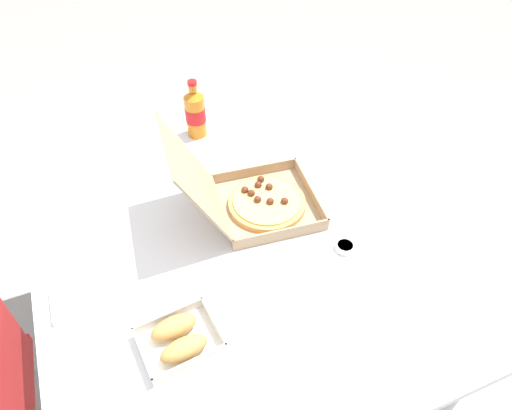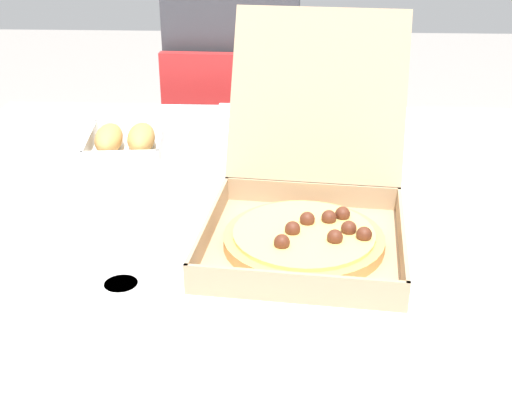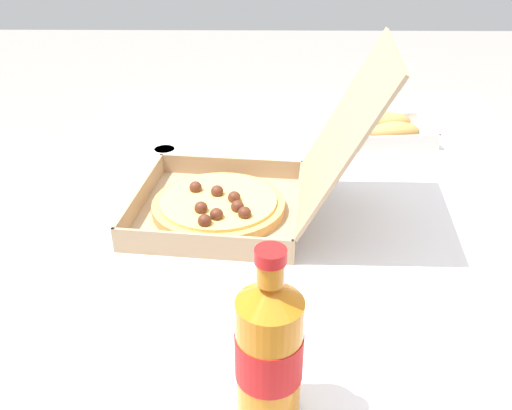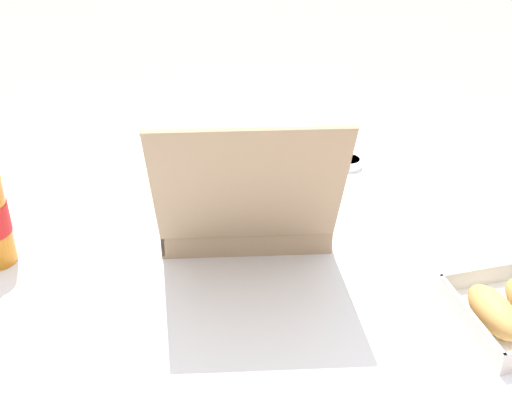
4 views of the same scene
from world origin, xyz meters
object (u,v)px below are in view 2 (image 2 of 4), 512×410
Objects in this scene: bread_side_box at (125,141)px; dipping_sauce_cup at (121,289)px; napkin_pile at (240,114)px; chair at (235,162)px; pizza_box_open at (307,210)px; diner_person at (236,89)px.

bread_side_box is 0.54m from dipping_sauce_cup.
chair is at bearing 96.87° from napkin_pile.
dipping_sauce_cup is (-0.26, -0.18, -0.04)m from pizza_box_open.
diner_person reaches higher than bread_side_box.
pizza_box_open is at bearing -78.75° from chair.
napkin_pile is at bearing 81.42° from dipping_sauce_cup.
dipping_sauce_cup is (-0.11, -0.76, 0.00)m from napkin_pile.
bread_side_box is at bearing 101.59° from dipping_sauce_cup.
pizza_box_open is at bearing -76.23° from napkin_pile.
pizza_box_open is 0.32m from dipping_sauce_cup.
pizza_box_open is 2.30× the size of bread_side_box.
bread_side_box is 1.85× the size of napkin_pile.
dipping_sauce_cup is at bearing -98.58° from napkin_pile.
napkin_pile and dipping_sauce_cup have the same top height.
bread_side_box is 0.32m from napkin_pile.
dipping_sauce_cup is at bearing -93.74° from diner_person.
napkin_pile is at bearing 103.77° from pizza_box_open.
diner_person is 0.40m from napkin_pile.
napkin_pile is at bearing -83.13° from chair.
diner_person is (0.00, 0.06, 0.21)m from chair.
napkin_pile is at bearing 45.70° from bread_side_box.
diner_person is 0.99m from pizza_box_open.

